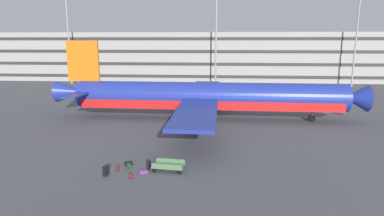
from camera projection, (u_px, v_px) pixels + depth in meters
ground_plane at (200, 124)px, 41.25m from camera, size 600.00×600.00×0.00m
terminal_structure at (209, 56)px, 91.65m from camera, size 138.90×22.20×12.58m
airliner at (206, 97)px, 43.06m from camera, size 41.50×33.57×10.46m
light_mast_far_left at (67, 21)px, 76.77m from camera, size 1.80×0.50×26.69m
light_mast_left at (216, 26)px, 74.44m from camera, size 1.80×0.50×24.32m
light_mast_center_left at (357, 33)px, 72.50m from camera, size 1.80×0.50×20.96m
suitcase_orange at (106, 171)px, 25.14m from camera, size 0.41×0.51×1.02m
suitcase_silver at (129, 163)px, 27.47m from camera, size 0.76×0.70×0.26m
suitcase_red at (149, 165)px, 26.44m from camera, size 0.30×0.45×0.94m
suitcase_purple at (143, 172)px, 25.78m from camera, size 0.76×0.67×0.22m
backpack_scuffed at (131, 176)px, 24.69m from camera, size 0.35×0.40×0.48m
backpack_large at (118, 168)px, 26.13m from camera, size 0.28×0.35×0.56m
backpack_upright at (129, 166)px, 26.70m from camera, size 0.44×0.40×0.51m
baggage_cart at (168, 166)px, 26.14m from camera, size 3.36×1.59×0.82m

